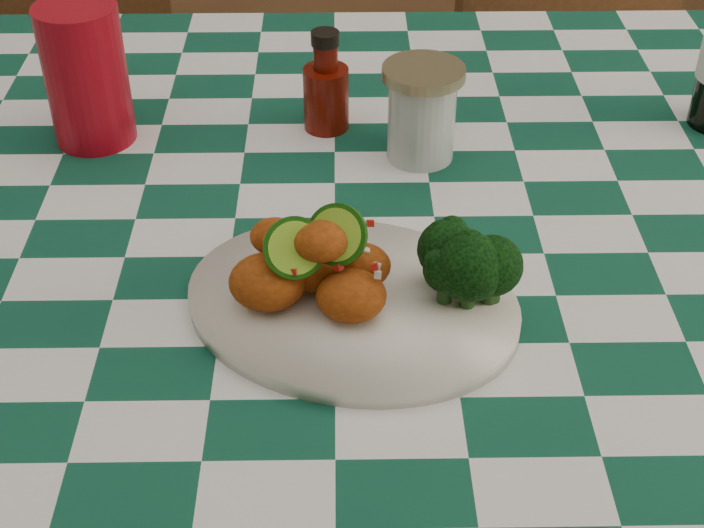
{
  "coord_description": "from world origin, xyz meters",
  "views": [
    {
      "loc": [
        0.01,
        -0.83,
        1.36
      ],
      "look_at": [
        0.02,
        -0.15,
        0.84
      ],
      "focal_mm": 50.0,
      "sensor_mm": 36.0,
      "label": 1
    }
  ],
  "objects_px": {
    "fried_chicken_pile": "(321,261)",
    "ketchup_bottle": "(326,81)",
    "red_tumbler": "(86,75)",
    "dining_table": "(338,470)",
    "plate": "(352,304)",
    "wooden_chair_left": "(76,146)",
    "mason_jar": "(422,113)",
    "wooden_chair_right": "(605,131)"
  },
  "relations": [
    {
      "from": "fried_chicken_pile",
      "to": "ketchup_bottle",
      "type": "relative_size",
      "value": 1.07
    },
    {
      "from": "fried_chicken_pile",
      "to": "red_tumbler",
      "type": "distance_m",
      "value": 0.41
    },
    {
      "from": "dining_table",
      "to": "ketchup_bottle",
      "type": "relative_size",
      "value": 13.86
    },
    {
      "from": "plate",
      "to": "wooden_chair_left",
      "type": "relative_size",
      "value": 0.36
    },
    {
      "from": "dining_table",
      "to": "red_tumbler",
      "type": "distance_m",
      "value": 0.57
    },
    {
      "from": "ketchup_bottle",
      "to": "mason_jar",
      "type": "bearing_deg",
      "value": -32.64
    },
    {
      "from": "red_tumbler",
      "to": "fried_chicken_pile",
      "type": "bearing_deg",
      "value": -50.15
    },
    {
      "from": "wooden_chair_left",
      "to": "dining_table",
      "type": "bearing_deg",
      "value": -63.45
    },
    {
      "from": "wooden_chair_left",
      "to": "red_tumbler",
      "type": "bearing_deg",
      "value": -76.51
    },
    {
      "from": "wooden_chair_left",
      "to": "wooden_chair_right",
      "type": "bearing_deg",
      "value": -9.58
    },
    {
      "from": "plate",
      "to": "wooden_chair_right",
      "type": "xyz_separation_m",
      "value": [
        0.47,
        0.85,
        -0.31
      ]
    },
    {
      "from": "ketchup_bottle",
      "to": "dining_table",
      "type": "bearing_deg",
      "value": -87.11
    },
    {
      "from": "red_tumbler",
      "to": "wooden_chair_right",
      "type": "relative_size",
      "value": 0.17
    },
    {
      "from": "dining_table",
      "to": "ketchup_bottle",
      "type": "bearing_deg",
      "value": 92.89
    },
    {
      "from": "mason_jar",
      "to": "dining_table",
      "type": "bearing_deg",
      "value": -128.65
    },
    {
      "from": "red_tumbler",
      "to": "mason_jar",
      "type": "xyz_separation_m",
      "value": [
        0.37,
        -0.05,
        -0.03
      ]
    },
    {
      "from": "plate",
      "to": "mason_jar",
      "type": "distance_m",
      "value": 0.29
    },
    {
      "from": "fried_chicken_pile",
      "to": "mason_jar",
      "type": "relative_size",
      "value": 1.18
    },
    {
      "from": "red_tumbler",
      "to": "plate",
      "type": "bearing_deg",
      "value": -47.4
    },
    {
      "from": "plate",
      "to": "wooden_chair_right",
      "type": "distance_m",
      "value": 1.02
    },
    {
      "from": "fried_chicken_pile",
      "to": "wooden_chair_left",
      "type": "xyz_separation_m",
      "value": [
        -0.48,
        0.91,
        -0.42
      ]
    },
    {
      "from": "dining_table",
      "to": "wooden_chair_left",
      "type": "relative_size",
      "value": 1.97
    },
    {
      "from": "dining_table",
      "to": "mason_jar",
      "type": "xyz_separation_m",
      "value": [
        0.1,
        0.12,
        0.45
      ]
    },
    {
      "from": "plate",
      "to": "fried_chicken_pile",
      "type": "bearing_deg",
      "value": 180.0
    },
    {
      "from": "plate",
      "to": "ketchup_bottle",
      "type": "relative_size",
      "value": 2.54
    },
    {
      "from": "plate",
      "to": "wooden_chair_left",
      "type": "height_order",
      "value": "wooden_chair_left"
    },
    {
      "from": "plate",
      "to": "ketchup_bottle",
      "type": "bearing_deg",
      "value": 94.22
    },
    {
      "from": "plate",
      "to": "fried_chicken_pile",
      "type": "relative_size",
      "value": 2.37
    },
    {
      "from": "fried_chicken_pile",
      "to": "mason_jar",
      "type": "distance_m",
      "value": 0.29
    },
    {
      "from": "dining_table",
      "to": "wooden_chair_right",
      "type": "height_order",
      "value": "wooden_chair_right"
    },
    {
      "from": "wooden_chair_right",
      "to": "wooden_chair_left",
      "type": "bearing_deg",
      "value": 162.76
    },
    {
      "from": "dining_table",
      "to": "wooden_chair_right",
      "type": "xyz_separation_m",
      "value": [
        0.48,
        0.7,
        0.09
      ]
    },
    {
      "from": "wooden_chair_right",
      "to": "fried_chicken_pile",
      "type": "bearing_deg",
      "value": -133.74
    },
    {
      "from": "fried_chicken_pile",
      "to": "red_tumbler",
      "type": "bearing_deg",
      "value": 129.85
    },
    {
      "from": "plate",
      "to": "mason_jar",
      "type": "xyz_separation_m",
      "value": [
        0.08,
        0.27,
        0.05
      ]
    },
    {
      "from": "dining_table",
      "to": "wooden_chair_right",
      "type": "distance_m",
      "value": 0.86
    },
    {
      "from": "plate",
      "to": "ketchup_bottle",
      "type": "xyz_separation_m",
      "value": [
        -0.02,
        0.34,
        0.05
      ]
    },
    {
      "from": "ketchup_bottle",
      "to": "wooden_chair_left",
      "type": "distance_m",
      "value": 0.86
    },
    {
      "from": "mason_jar",
      "to": "red_tumbler",
      "type": "bearing_deg",
      "value": 172.92
    },
    {
      "from": "fried_chicken_pile",
      "to": "red_tumbler",
      "type": "height_order",
      "value": "red_tumbler"
    },
    {
      "from": "ketchup_bottle",
      "to": "wooden_chair_left",
      "type": "bearing_deg",
      "value": 129.64
    },
    {
      "from": "mason_jar",
      "to": "wooden_chair_right",
      "type": "xyz_separation_m",
      "value": [
        0.39,
        0.58,
        -0.36
      ]
    }
  ]
}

